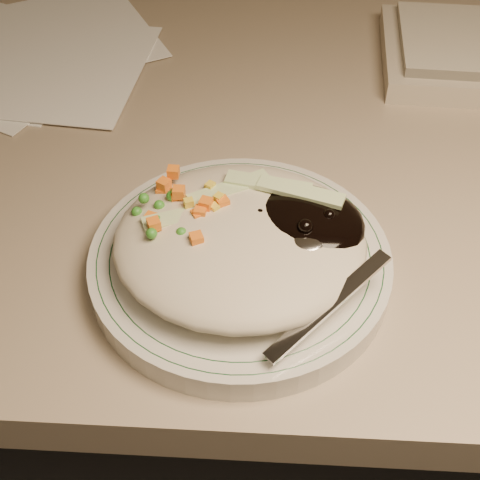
{
  "coord_description": "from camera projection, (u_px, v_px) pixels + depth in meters",
  "views": [
    {
      "loc": [
        -0.07,
        0.81,
        1.14
      ],
      "look_at": [
        -0.09,
        1.17,
        0.78
      ],
      "focal_mm": 50.0,
      "sensor_mm": 36.0,
      "label": 1
    }
  ],
  "objects": [
    {
      "name": "plate_rim",
      "position": [
        240.0,
        254.0,
        0.52
      ],
      "size": [
        0.22,
        0.22,
        0.0
      ],
      "color": "#144723",
      "rests_on": "plate"
    },
    {
      "name": "plate",
      "position": [
        240.0,
        263.0,
        0.53
      ],
      "size": [
        0.24,
        0.24,
        0.02
      ],
      "primitive_type": "cylinder",
      "color": "beige",
      "rests_on": "desk"
    },
    {
      "name": "meal",
      "position": [
        246.0,
        236.0,
        0.51
      ],
      "size": [
        0.21,
        0.19,
        0.05
      ],
      "color": "#BEB59A",
      "rests_on": "plate"
    },
    {
      "name": "desk",
      "position": [
        325.0,
        257.0,
        0.82
      ],
      "size": [
        1.4,
        0.7,
        0.74
      ],
      "color": "gray",
      "rests_on": "ground"
    }
  ]
}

